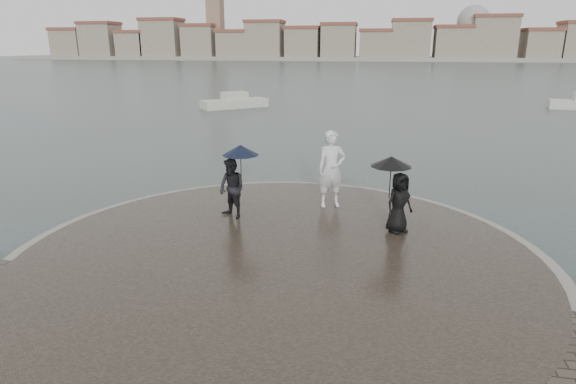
# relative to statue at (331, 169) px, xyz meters

# --- Properties ---
(ground) EXTENTS (400.00, 400.00, 0.00)m
(ground) POSITION_rel_statue_xyz_m (-0.86, -7.15, -1.49)
(ground) COLOR #2B3835
(ground) RESTS_ON ground
(kerb_ring) EXTENTS (12.50, 12.50, 0.32)m
(kerb_ring) POSITION_rel_statue_xyz_m (-0.86, -3.65, -1.33)
(kerb_ring) COLOR gray
(kerb_ring) RESTS_ON ground
(quay_tip) EXTENTS (11.90, 11.90, 0.36)m
(quay_tip) POSITION_rel_statue_xyz_m (-0.86, -3.65, -1.31)
(quay_tip) COLOR #2D261E
(quay_tip) RESTS_ON ground
(statue) EXTENTS (0.96, 0.78, 2.26)m
(statue) POSITION_rel_statue_xyz_m (0.00, 0.00, 0.00)
(statue) COLOR silver
(statue) RESTS_ON quay_tip
(visitor_left) EXTENTS (1.26, 1.08, 2.04)m
(visitor_left) POSITION_rel_statue_xyz_m (-2.53, -1.46, -0.03)
(visitor_left) COLOR black
(visitor_left) RESTS_ON quay_tip
(visitor_right) EXTENTS (1.23, 1.06, 1.95)m
(visitor_right) POSITION_rel_statue_xyz_m (1.81, -1.72, -0.01)
(visitor_right) COLOR black
(visitor_right) RESTS_ON quay_tip
(far_skyline) EXTENTS (260.00, 20.00, 37.00)m
(far_skyline) POSITION_rel_statue_xyz_m (-7.15, 153.56, 4.12)
(far_skyline) COLOR gray
(far_skyline) RESTS_ON ground
(boats) EXTENTS (33.57, 7.82, 1.50)m
(boats) POSITION_rel_statue_xyz_m (3.63, 26.96, -1.11)
(boats) COLOR #BAB6A8
(boats) RESTS_ON ground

